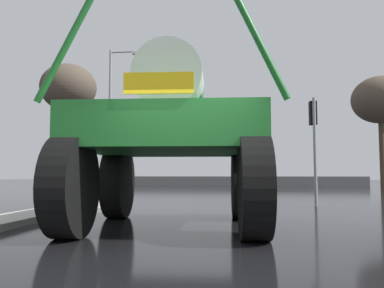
% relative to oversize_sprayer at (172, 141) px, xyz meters
% --- Properties ---
extents(ground_plane, '(120.00, 120.00, 0.00)m').
position_rel_oversize_sprayer_xyz_m(ground_plane, '(0.52, 15.30, -1.83)').
color(ground_plane, black).
extents(oversize_sprayer, '(4.43, 5.27, 4.47)m').
position_rel_oversize_sprayer_xyz_m(oversize_sprayer, '(0.00, 0.00, 0.00)').
color(oversize_sprayer, black).
rests_on(oversize_sprayer, ground).
extents(sedan_ahead, '(2.10, 4.21, 1.52)m').
position_rel_oversize_sprayer_xyz_m(sedan_ahead, '(2.74, 20.12, -1.12)').
color(sedan_ahead, black).
rests_on(sedan_ahead, ground).
extents(traffic_signal_near_left, '(0.24, 0.54, 3.67)m').
position_rel_oversize_sprayer_xyz_m(traffic_signal_near_left, '(-4.65, 5.94, 0.85)').
color(traffic_signal_near_left, gray).
rests_on(traffic_signal_near_left, ground).
extents(traffic_signal_near_right, '(0.24, 0.54, 3.80)m').
position_rel_oversize_sprayer_xyz_m(traffic_signal_near_right, '(4.11, 5.94, 0.94)').
color(traffic_signal_near_right, gray).
rests_on(traffic_signal_near_right, ground).
extents(streetlight_far_left, '(2.06, 0.24, 9.40)m').
position_rel_oversize_sprayer_xyz_m(streetlight_far_left, '(-6.74, 16.90, 3.35)').
color(streetlight_far_left, gray).
rests_on(streetlight_far_left, ground).
extents(bare_tree_left, '(3.07, 3.07, 7.21)m').
position_rel_oversize_sprayer_xyz_m(bare_tree_left, '(-7.82, 12.45, 3.97)').
color(bare_tree_left, '#473828').
rests_on(bare_tree_left, ground).
extents(bare_tree_right, '(3.52, 3.52, 7.30)m').
position_rel_oversize_sprayer_xyz_m(bare_tree_right, '(10.50, 17.53, 3.93)').
color(bare_tree_right, '#473828').
rests_on(bare_tree_right, ground).
extents(roadside_barrier, '(25.92, 0.24, 0.90)m').
position_rel_oversize_sprayer_xyz_m(roadside_barrier, '(0.52, 29.33, -1.38)').
color(roadside_barrier, '#59595B').
rests_on(roadside_barrier, ground).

